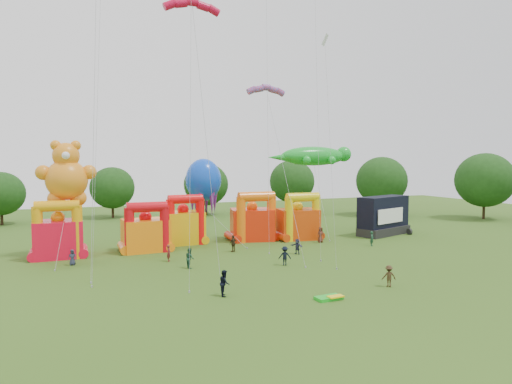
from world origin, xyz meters
name	(u,v)px	position (x,y,z in m)	size (l,w,h in m)	color
ground	(318,317)	(0.00, 0.00, 0.00)	(160.00, 160.00, 0.00)	#345518
tree_ring	(298,221)	(-1.20, 0.62, 6.26)	(125.39, 127.51, 12.07)	#352314
bouncy_castle_0	(58,236)	(-16.28, 25.95, 2.33)	(4.83, 3.88, 6.10)	red
bouncy_castle_1	(146,232)	(-7.27, 26.09, 2.15)	(5.15, 4.24, 5.64)	orange
bouncy_castle_2	(184,225)	(-2.33, 29.01, 2.33)	(4.90, 4.05, 6.10)	#E6AA0C
bouncy_castle_3	(253,222)	(6.45, 28.27, 2.38)	(6.04, 5.24, 6.28)	red
bouncy_castle_4	(299,221)	(12.20, 26.77, 2.32)	(5.41, 4.56, 6.10)	red
stage_trailer	(383,216)	(24.67, 25.70, 2.56)	(8.87, 5.65, 5.30)	black
teddy_bear_kite	(65,194)	(-15.49, 25.45, 6.75)	(6.05, 9.01, 12.38)	orange
gecko_kite	(318,180)	(16.34, 29.14, 7.43)	(13.06, 9.67, 12.25)	green
octopus_kite	(213,202)	(1.60, 29.87, 4.89)	(5.15, 11.16, 10.49)	blue
parafoil_kites	(158,121)	(-7.49, 16.01, 13.74)	(21.54, 11.62, 31.35)	#BE082D
diamond_kites	(245,85)	(1.12, 16.61, 17.47)	(24.42, 17.72, 41.77)	red
folded_kite_bundle	(330,298)	(2.62, 2.95, 0.14)	(2.07, 1.23, 0.31)	green
spectator_0	(72,257)	(-14.94, 21.67, 0.78)	(0.76, 0.49, 1.55)	#282D42
spectator_1	(169,253)	(-5.90, 19.96, 0.83)	(0.61, 0.40, 1.67)	maroon
spectator_2	(190,258)	(-4.60, 16.36, 0.95)	(0.93, 0.72, 1.90)	#1B4430
spectator_3	(285,256)	(4.23, 14.03, 0.93)	(1.20, 0.69, 1.86)	black
spectator_4	(233,243)	(1.69, 22.02, 0.95)	(1.11, 0.46, 1.89)	#372916
spectator_5	(297,246)	(7.77, 18.37, 0.84)	(1.55, 0.49, 1.67)	#2B2E48
spectator_6	(321,235)	(13.64, 23.56, 0.96)	(0.94, 0.61, 1.93)	#512217
spectator_7	(372,239)	(18.15, 19.24, 0.89)	(0.65, 0.42, 1.77)	#183D2B
spectator_8	(225,283)	(-4.25, 6.68, 0.98)	(0.95, 0.74, 1.96)	black
spectator_9	(389,276)	(8.82, 4.13, 0.87)	(1.13, 0.65, 1.75)	#3A2917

